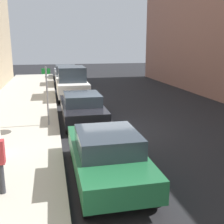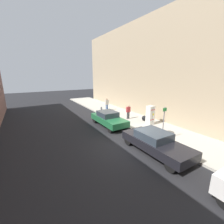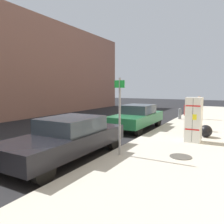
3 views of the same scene
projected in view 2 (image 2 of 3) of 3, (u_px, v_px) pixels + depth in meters
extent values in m
plane|color=black|center=(128.00, 147.00, 10.36)|extent=(80.00, 80.00, 0.00)
cube|color=#B2ADA0|center=(169.00, 134.00, 12.44)|extent=(4.09, 44.00, 0.16)
cube|color=tan|center=(197.00, 67.00, 12.51)|extent=(1.50, 39.60, 10.94)
cube|color=silver|center=(150.00, 115.00, 14.36)|extent=(0.62, 0.60, 1.84)
cube|color=black|center=(152.00, 116.00, 14.11)|extent=(0.01, 0.01, 1.75)
cube|color=yellow|center=(153.00, 114.00, 14.11)|extent=(0.16, 0.01, 0.22)
cube|color=red|center=(153.00, 110.00, 13.96)|extent=(0.56, 0.01, 0.05)
cube|color=red|center=(152.00, 120.00, 14.20)|extent=(0.56, 0.01, 0.05)
cylinder|color=#47443F|center=(170.00, 132.00, 12.62)|extent=(0.70, 0.70, 0.02)
cylinder|color=slate|center=(163.00, 124.00, 10.76)|extent=(0.07, 0.07, 2.55)
cube|color=#198C33|center=(165.00, 110.00, 10.48)|extent=(0.36, 0.02, 0.24)
cylinder|color=slate|center=(101.00, 110.00, 18.96)|extent=(0.22, 0.22, 0.66)
sphere|color=slate|center=(101.00, 107.00, 18.88)|extent=(0.20, 0.20, 0.20)
sphere|color=black|center=(144.00, 118.00, 15.65)|extent=(0.55, 0.55, 0.55)
cylinder|color=#333338|center=(129.00, 115.00, 16.38)|extent=(0.14, 0.14, 0.76)
cylinder|color=#333338|center=(127.00, 116.00, 16.28)|extent=(0.14, 0.14, 0.76)
cube|color=#B73338|center=(128.00, 109.00, 16.16)|extent=(0.45, 0.22, 0.57)
sphere|color=tan|center=(128.00, 106.00, 16.07)|extent=(0.21, 0.21, 0.21)
cylinder|color=#2D5193|center=(108.00, 107.00, 20.16)|extent=(0.14, 0.14, 0.81)
cylinder|color=#2D5193|center=(106.00, 108.00, 20.05)|extent=(0.14, 0.14, 0.81)
cube|color=beige|center=(107.00, 102.00, 19.93)|extent=(0.47, 0.22, 0.61)
sphere|color=#8C664C|center=(107.00, 99.00, 19.83)|extent=(0.22, 0.22, 0.22)
cube|color=#1E6038|center=(109.00, 120.00, 14.48)|extent=(1.79, 4.41, 0.55)
cube|color=#2D3842|center=(108.00, 114.00, 14.54)|extent=(1.57, 1.85, 0.50)
cylinder|color=black|center=(125.00, 126.00, 13.61)|extent=(0.22, 0.73, 0.73)
cylinder|color=black|center=(110.00, 129.00, 12.85)|extent=(0.22, 0.73, 0.73)
cylinder|color=black|center=(108.00, 117.00, 16.26)|extent=(0.22, 0.73, 0.73)
cylinder|color=black|center=(95.00, 119.00, 15.49)|extent=(0.22, 0.73, 0.73)
cube|color=black|center=(156.00, 144.00, 9.50)|extent=(1.86, 4.78, 0.55)
cube|color=#2D3842|center=(153.00, 135.00, 9.57)|extent=(1.63, 2.01, 0.50)
cylinder|color=black|center=(189.00, 157.00, 8.47)|extent=(0.22, 0.68, 0.68)
cylinder|color=black|center=(171.00, 166.00, 7.68)|extent=(0.22, 0.68, 0.68)
cylinder|color=black|center=(145.00, 136.00, 11.46)|extent=(0.22, 0.68, 0.68)
cylinder|color=black|center=(128.00, 140.00, 10.66)|extent=(0.22, 0.68, 0.68)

